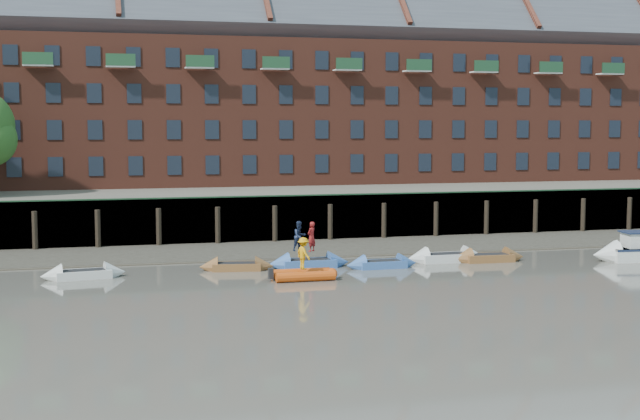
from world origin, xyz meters
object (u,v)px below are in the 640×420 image
object	(u,v)px
rowboat_5	(446,257)
person_rib_crew	(303,253)
motor_launch	(631,251)
person_rower_a	(311,237)
rowboat_3	(309,263)
rib_tender	(306,275)
rowboat_0	(83,274)
rowboat_2	(237,266)
rowboat_4	(382,264)
person_rower_b	(300,236)
rowboat_6	(488,258)

from	to	relation	value
rowboat_5	person_rib_crew	size ratio (longest dim) A/B	2.92
motor_launch	person_rower_a	distance (m)	19.56
rowboat_3	rib_tender	xyz separation A→B (m)	(-1.08, -3.86, 0.02)
rowboat_0	person_rib_crew	xyz separation A→B (m)	(11.40, -3.28, 1.19)
rowboat_2	person_rib_crew	distance (m)	5.05
rowboat_2	person_rib_crew	world-z (taller)	person_rib_crew
rowboat_4	person_rower_b	distance (m)	5.01
rowboat_6	person_rib_crew	xyz separation A→B (m)	(-12.23, -3.28, 1.18)
rowboat_5	rowboat_3	bearing A→B (deg)	179.54
rib_tender	rowboat_0	bearing A→B (deg)	163.49
person_rower_a	person_rib_crew	bearing A→B (deg)	28.02
rowboat_4	motor_launch	size ratio (longest dim) A/B	0.75
rowboat_3	rowboat_5	distance (m)	8.52
rowboat_5	person_rower_a	bearing A→B (deg)	179.82
rowboat_2	rowboat_3	distance (m)	4.20
person_rower_b	rowboat_2	bearing A→B (deg)	159.86
rowboat_5	person_rower_b	distance (m)	9.13
rowboat_0	rowboat_3	size ratio (longest dim) A/B	0.97
rowboat_3	person_rower_a	bearing A→B (deg)	-14.50
person_rower_b	rowboat_0	bearing A→B (deg)	160.74
rowboat_6	person_rower_a	world-z (taller)	person_rower_a
rowboat_3	person_rower_b	world-z (taller)	person_rower_b
rowboat_5	person_rower_a	xyz separation A→B (m)	(-8.36, -0.09, 1.54)
rowboat_3	rowboat_6	world-z (taller)	rowboat_3
rib_tender	motor_launch	distance (m)	20.68
rib_tender	person_rib_crew	bearing A→B (deg)	166.43
rib_tender	person_rib_crew	distance (m)	1.16
person_rower_a	motor_launch	bearing A→B (deg)	130.89
rowboat_0	rowboat_5	bearing A→B (deg)	-6.09
rowboat_4	person_rower_a	xyz separation A→B (m)	(-3.90, 1.14, 1.58)
rib_tender	person_rower_b	world-z (taller)	person_rower_b
rib_tender	person_rib_crew	world-z (taller)	person_rib_crew
rowboat_5	rowboat_4	bearing A→B (deg)	-165.33
rowboat_3	rowboat_4	bearing A→B (deg)	-16.55
rowboat_6	person_rower_b	bearing A→B (deg)	177.84
rowboat_0	rowboat_5	world-z (taller)	rowboat_5
motor_launch	person_rower_a	size ratio (longest dim) A/B	3.31
rowboat_0	motor_launch	xyz separation A→B (m)	(32.15, -1.84, 0.35)
person_rib_crew	rowboat_6	bearing A→B (deg)	-92.51
person_rower_a	person_rower_b	distance (m)	0.69
motor_launch	person_rower_b	bearing A→B (deg)	-1.65
rowboat_4	person_rower_b	world-z (taller)	person_rower_b
person_rower_a	person_rower_b	size ratio (longest dim) A/B	0.98
rowboat_5	rowboat_6	size ratio (longest dim) A/B	1.08
rowboat_4	rib_tender	size ratio (longest dim) A/B	1.23
rowboat_0	rowboat_4	xyz separation A→B (m)	(16.67, -0.63, -0.01)
rowboat_5	motor_launch	distance (m)	11.29
rowboat_5	person_rower_b	world-z (taller)	person_rower_b
rowboat_3	person_rib_crew	bearing A→B (deg)	-107.77
rowboat_2	rib_tender	bearing A→B (deg)	-42.79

